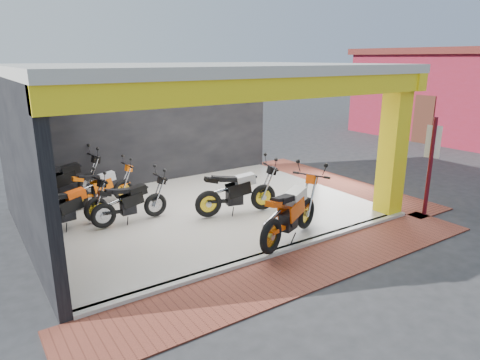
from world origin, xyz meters
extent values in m
plane|color=#2D2D30|center=(0.00, 0.00, 0.00)|extent=(80.00, 80.00, 0.00)
cube|color=silver|center=(0.00, 2.00, 0.05)|extent=(8.00, 6.00, 0.10)
cube|color=beige|center=(0.00, 2.00, 3.60)|extent=(8.40, 6.40, 0.20)
cube|color=black|center=(0.00, 5.10, 1.75)|extent=(8.20, 0.20, 3.50)
cube|color=black|center=(-4.10, 2.00, 1.75)|extent=(0.20, 6.20, 3.50)
cube|color=yellow|center=(3.75, -0.75, 1.75)|extent=(0.50, 0.50, 3.50)
cube|color=yellow|center=(0.00, -1.00, 3.30)|extent=(8.40, 0.30, 0.40)
cube|color=yellow|center=(4.00, 2.00, 3.30)|extent=(0.30, 6.40, 0.40)
cube|color=silver|center=(0.00, -1.02, 0.05)|extent=(8.00, 0.20, 0.10)
cube|color=brown|center=(0.00, -1.80, 0.01)|extent=(9.00, 1.40, 0.03)
cube|color=brown|center=(4.80, 2.00, 0.01)|extent=(1.40, 7.00, 0.03)
cube|color=#3F1E14|center=(12.98, 4.50, 1.10)|extent=(0.06, 1.00, 2.20)
cylinder|color=#590D17|center=(4.51, -1.31, 1.24)|extent=(0.10, 0.10, 2.48)
cube|color=white|center=(4.51, -1.31, 1.88)|extent=(0.14, 0.33, 0.79)
camera|label=1|loc=(-5.04, -7.16, 3.83)|focal=32.00mm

